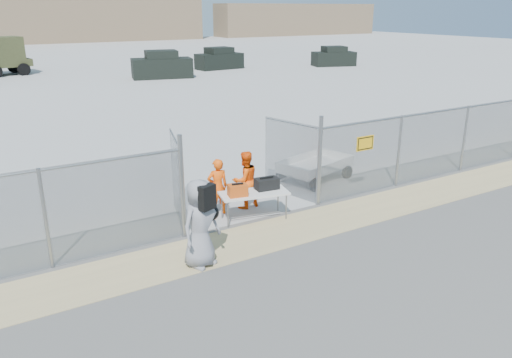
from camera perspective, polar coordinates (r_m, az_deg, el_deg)
ground at (r=11.47m, az=5.16°, el=-8.01°), size 160.00×160.00×0.00m
tarmac_inside at (r=50.86m, az=-24.21°, el=11.49°), size 160.00×80.00×0.01m
dirt_strip at (r=12.20m, az=2.41°, el=-6.18°), size 44.00×1.60×0.01m
distant_hills at (r=86.94m, az=-24.53°, el=16.90°), size 140.00×6.00×9.00m
chain_link_fence at (r=12.58m, az=-0.00°, el=0.00°), size 40.00×0.20×2.20m
folding_table at (r=12.83m, az=-0.24°, el=-3.08°), size 1.86×1.08×0.74m
orange_bag at (r=12.42m, az=-2.11°, el=-1.29°), size 0.53×0.41×0.29m
black_duffel at (r=12.89m, az=1.23°, el=-0.54°), size 0.64×0.42×0.29m
security_worker_left at (r=13.06m, az=-4.41°, el=-0.90°), size 0.61×0.45×1.52m
security_worker_right at (r=13.46m, az=-1.26°, el=-0.10°), size 0.83×0.67×1.59m
visitor at (r=10.43m, az=-6.40°, el=-5.08°), size 1.09×0.90×1.92m
utility_trailer at (r=15.92m, az=6.73°, el=1.21°), size 3.36×2.30×0.74m
parked_vehicle_near at (r=40.29m, az=-10.72°, el=12.71°), size 4.88×2.98×2.05m
parked_vehicle_mid at (r=45.81m, az=-4.22°, el=13.57°), size 4.25×2.19×1.86m
parked_vehicle_far at (r=48.76m, az=8.88°, el=13.68°), size 4.25×2.78×1.77m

